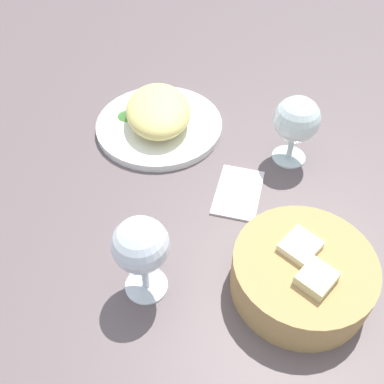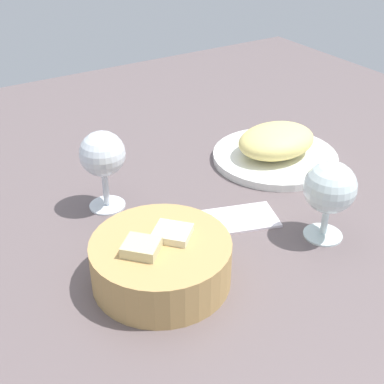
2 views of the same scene
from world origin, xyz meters
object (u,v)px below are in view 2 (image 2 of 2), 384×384
at_px(bread_basket, 161,261).
at_px(wine_glass_near, 103,157).
at_px(wine_glass_far, 330,190).
at_px(folded_napkin, 241,217).
at_px(plate, 275,157).

bearing_deg(bread_basket, wine_glass_near, -93.67).
relative_size(wine_glass_near, wine_glass_far, 1.08).
xyz_separation_m(bread_basket, folded_napkin, (-0.17, -0.06, -0.03)).
distance_m(plate, folded_napkin, 0.21).
height_order(plate, wine_glass_near, wine_glass_near).
height_order(bread_basket, wine_glass_far, wine_glass_far).
bearing_deg(wine_glass_far, bread_basket, -9.01).
distance_m(wine_glass_near, folded_napkin, 0.23).
distance_m(bread_basket, folded_napkin, 0.19).
distance_m(bread_basket, wine_glass_far, 0.26).
bearing_deg(plate, wine_glass_far, 67.60).
bearing_deg(folded_napkin, plate, 54.20).
height_order(plate, folded_napkin, plate).
height_order(wine_glass_far, folded_napkin, wine_glass_far).
bearing_deg(plate, bread_basket, 28.03).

